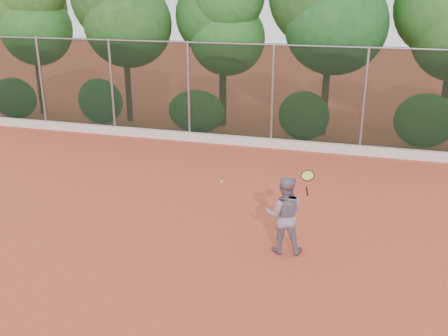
# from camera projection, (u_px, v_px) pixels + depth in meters

# --- Properties ---
(ground) EXTENTS (80.00, 80.00, 0.00)m
(ground) POSITION_uv_depth(u_px,v_px,m) (212.00, 235.00, 11.11)
(ground) COLOR #C6492E
(ground) RESTS_ON ground
(concrete_curb) EXTENTS (24.00, 0.20, 0.30)m
(concrete_curb) POSITION_uv_depth(u_px,v_px,m) (270.00, 143.00, 17.23)
(concrete_curb) COLOR silver
(concrete_curb) RESTS_ON ground
(tennis_player) EXTENTS (0.89, 0.74, 1.66)m
(tennis_player) POSITION_uv_depth(u_px,v_px,m) (284.00, 215.00, 10.17)
(tennis_player) COLOR gray
(tennis_player) RESTS_ON ground
(chainlink_fence) EXTENTS (24.09, 0.09, 3.50)m
(chainlink_fence) POSITION_uv_depth(u_px,v_px,m) (272.00, 93.00, 16.81)
(chainlink_fence) COLOR black
(chainlink_fence) RESTS_ON ground
(foliage_backdrop) EXTENTS (23.70, 3.63, 7.55)m
(foliage_backdrop) POSITION_uv_depth(u_px,v_px,m) (270.00, 12.00, 17.88)
(foliage_backdrop) COLOR #482D1C
(foliage_backdrop) RESTS_ON ground
(tennis_racket) EXTENTS (0.29, 0.28, 0.55)m
(tennis_racket) POSITION_uv_depth(u_px,v_px,m) (308.00, 177.00, 9.59)
(tennis_racket) COLOR black
(tennis_racket) RESTS_ON ground
(tennis_ball_in_flight) EXTENTS (0.07, 0.07, 0.07)m
(tennis_ball_in_flight) POSITION_uv_depth(u_px,v_px,m) (221.00, 182.00, 10.41)
(tennis_ball_in_flight) COLOR #B4CD2E
(tennis_ball_in_flight) RESTS_ON ground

